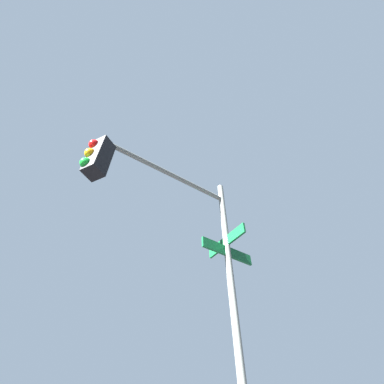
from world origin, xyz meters
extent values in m
cylinder|color=slate|center=(-6.99, -6.78, 2.65)|extent=(0.12, 0.12, 5.31)
cylinder|color=slate|center=(-6.34, -5.66, 4.91)|extent=(1.37, 2.30, 0.09)
cube|color=black|center=(-5.70, -4.53, 4.46)|extent=(0.28, 0.28, 0.80)
sphere|color=red|center=(-5.62, -4.40, 4.71)|extent=(0.18, 0.18, 0.18)
sphere|color=orange|center=(-5.62, -4.40, 4.46)|extent=(0.18, 0.18, 0.18)
sphere|color=green|center=(-5.62, -4.40, 4.21)|extent=(0.18, 0.18, 0.18)
cube|color=#0F5128|center=(-6.99, -6.78, 3.61)|extent=(0.58, 0.97, 0.20)
cube|color=#0F5128|center=(-6.99, -6.78, 3.83)|extent=(0.89, 0.53, 0.20)
camera|label=1|loc=(-8.23, -2.86, 0.94)|focal=24.84mm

